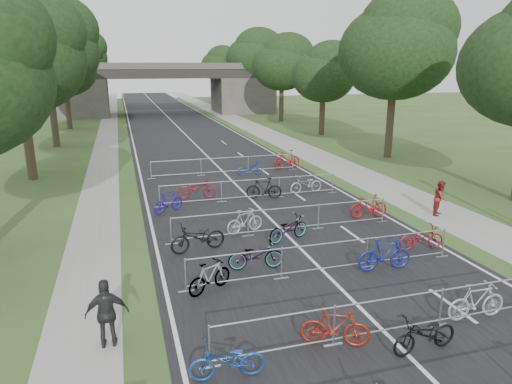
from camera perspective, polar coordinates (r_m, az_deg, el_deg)
road at (r=52.45m, az=-9.73°, el=8.00°), size 11.00×140.00×0.01m
sidewalk_right at (r=53.97m, az=-1.19°, el=8.43°), size 3.00×140.00×0.01m
sidewalk_left at (r=52.10m, az=-18.00°, el=7.43°), size 2.00×140.00×0.01m
lane_markings at (r=52.45m, az=-9.73°, el=8.00°), size 0.12×140.00×0.00m
overpass_bridge at (r=67.02m, az=-11.49°, el=12.54°), size 31.00×8.00×7.05m
tree_left_1 at (r=30.06m, az=-27.58°, el=15.07°), size 7.56×7.56×11.53m
tree_right_1 at (r=35.32m, az=17.30°, el=16.87°), size 8.18×8.18×12.47m
tree_left_2 at (r=41.95m, az=-24.72°, el=16.16°), size 8.40×8.40×12.81m
tree_right_2 at (r=45.83m, az=8.61°, el=14.46°), size 6.16×6.16×9.39m
tree_left_3 at (r=53.85m, az=-22.82°, el=14.17°), size 6.72×6.72×10.25m
tree_right_3 at (r=56.94m, az=3.39°, el=15.75°), size 7.17×7.17×10.93m
tree_left_4 at (r=65.80m, az=-21.85°, el=15.01°), size 7.56×7.56×11.53m
tree_right_4 at (r=68.36m, az=-0.14°, el=16.55°), size 8.18×8.18×12.47m
tree_left_5 at (r=77.78m, az=-21.17°, el=15.59°), size 8.40×8.40×12.81m
tree_right_5 at (r=79.94m, az=-2.65°, el=14.98°), size 6.16×6.16×9.39m
tree_left_6 at (r=89.74m, az=-20.52°, el=14.46°), size 6.72×6.72×10.25m
tree_right_6 at (r=91.63m, az=-4.53°, el=15.62°), size 7.17×7.17×10.93m
barrier_row_2 at (r=12.38m, az=16.32°, el=-14.70°), size 9.70×0.08×1.10m
barrier_row_3 at (r=15.34m, az=8.67°, el=-8.13°), size 9.70×0.08×1.10m
barrier_row_4 at (r=18.77m, az=3.53°, el=-3.50°), size 9.70×0.08×1.10m
barrier_row_5 at (r=23.33m, az=-0.65°, el=0.33°), size 9.70×0.08×1.10m
barrier_row_6 at (r=28.98m, az=-3.90°, el=3.31°), size 9.70×0.08×1.10m
bike_8 at (r=10.60m, az=-3.60°, el=-20.37°), size 1.73×0.73×0.88m
bike_9 at (r=11.72m, az=9.85°, el=-16.33°), size 1.75×1.12×1.02m
bike_10 at (r=12.06m, az=20.41°, el=-16.40°), size 1.82×0.76×0.93m
bike_11 at (r=13.95m, az=25.86°, el=-12.22°), size 1.77×0.57×1.05m
bike_12 at (r=14.09m, az=-5.80°, el=-10.51°), size 1.64×1.19×0.98m
bike_13 at (r=15.47m, az=-0.03°, el=-7.93°), size 1.94×0.87×0.99m
bike_14 at (r=15.94m, az=15.78°, el=-7.52°), size 1.93×0.67×1.14m
bike_15 at (r=18.16m, az=19.95°, el=-5.39°), size 1.81×0.80×0.92m
bike_16 at (r=16.99m, az=-7.25°, el=-5.66°), size 2.19×1.09×1.10m
bike_17 at (r=18.69m, az=-1.41°, el=-3.69°), size 1.75×0.92×1.01m
bike_18 at (r=17.94m, az=4.05°, el=-4.58°), size 2.01×1.30×1.00m
bike_19 at (r=21.15m, az=13.91°, el=-1.76°), size 1.81×0.59×1.07m
bike_20 at (r=21.68m, az=-10.95°, el=-1.25°), size 1.67×1.29×1.01m
bike_21 at (r=23.78m, az=-7.42°, el=0.43°), size 2.05×0.95×1.03m
bike_22 at (r=23.48m, az=1.00°, el=0.45°), size 1.90×0.97×1.10m
bike_23 at (r=24.72m, az=6.30°, el=0.98°), size 1.92×0.83×0.98m
bike_26 at (r=28.60m, az=-0.77°, el=2.96°), size 1.72×0.73×0.88m
bike_27 at (r=30.47m, az=3.89°, el=4.07°), size 2.17×1.14×1.25m
pedestrian_b at (r=22.50m, az=22.07°, el=-0.72°), size 0.99×0.96×1.61m
pedestrian_c at (r=11.93m, az=-18.12°, el=-14.26°), size 1.03×0.43×1.76m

